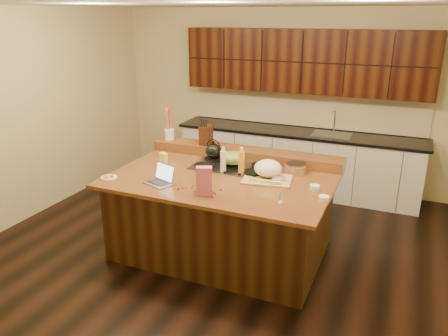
% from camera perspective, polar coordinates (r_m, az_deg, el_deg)
% --- Properties ---
extents(room, '(5.52, 5.02, 2.72)m').
position_cam_1_polar(room, '(4.64, -0.24, 3.89)').
color(room, black).
rests_on(room, ground).
extents(island, '(2.40, 1.60, 0.92)m').
position_cam_1_polar(island, '(4.95, -0.23, -6.03)').
color(island, black).
rests_on(island, ground).
extents(back_ledge, '(2.40, 0.30, 0.12)m').
position_cam_1_polar(back_ledge, '(5.37, 2.73, 1.92)').
color(back_ledge, black).
rests_on(back_ledge, island).
extents(cooktop, '(0.92, 0.52, 0.05)m').
position_cam_1_polar(cooktop, '(5.03, 1.12, 0.18)').
color(cooktop, gray).
rests_on(cooktop, island).
extents(back_counter, '(3.70, 0.66, 2.40)m').
position_cam_1_polar(back_counter, '(6.69, 9.78, 5.23)').
color(back_counter, silver).
rests_on(back_counter, ground).
extents(kettle, '(0.21, 0.21, 0.17)m').
position_cam_1_polar(kettle, '(5.22, -1.39, 2.25)').
color(kettle, black).
rests_on(kettle, cooktop).
extents(green_bowl, '(0.34, 0.34, 0.15)m').
position_cam_1_polar(green_bowl, '(5.00, 1.13, 1.31)').
color(green_bowl, olive).
rests_on(green_bowl, cooktop).
extents(laptop, '(0.34, 0.31, 0.20)m').
position_cam_1_polar(laptop, '(4.62, -8.20, -1.32)').
color(laptop, '#B7B7BC').
rests_on(laptop, island).
extents(oil_bottle, '(0.09, 0.09, 0.27)m').
position_cam_1_polar(oil_bottle, '(4.77, 2.30, 0.61)').
color(oil_bottle, orange).
rests_on(oil_bottle, island).
extents(vinegar_bottle, '(0.06, 0.06, 0.25)m').
position_cam_1_polar(vinegar_bottle, '(4.85, -0.10, 0.80)').
color(vinegar_bottle, silver).
rests_on(vinegar_bottle, island).
extents(wooden_tray, '(0.56, 0.45, 0.21)m').
position_cam_1_polar(wooden_tray, '(4.69, 5.74, -0.37)').
color(wooden_tray, tan).
rests_on(wooden_tray, island).
extents(ramekin_a, '(0.11, 0.11, 0.04)m').
position_cam_1_polar(ramekin_a, '(4.26, 12.90, -3.88)').
color(ramekin_a, white).
rests_on(ramekin_a, island).
extents(ramekin_b, '(0.12, 0.12, 0.04)m').
position_cam_1_polar(ramekin_b, '(4.51, 11.76, -2.48)').
color(ramekin_b, white).
rests_on(ramekin_b, island).
extents(ramekin_c, '(0.11, 0.11, 0.04)m').
position_cam_1_polar(ramekin_c, '(4.64, 6.87, -1.58)').
color(ramekin_c, white).
rests_on(ramekin_c, island).
extents(strainer_bowl, '(0.28, 0.28, 0.09)m').
position_cam_1_polar(strainer_bowl, '(4.93, 9.33, -0.11)').
color(strainer_bowl, '#996B3F').
rests_on(strainer_bowl, island).
extents(kitchen_timer, '(0.08, 0.08, 0.07)m').
position_cam_1_polar(kitchen_timer, '(4.23, 7.38, -3.52)').
color(kitchen_timer, silver).
rests_on(kitchen_timer, island).
extents(pink_bag, '(0.18, 0.14, 0.29)m').
position_cam_1_polar(pink_bag, '(4.24, -2.60, -1.72)').
color(pink_bag, '#BF5A73').
rests_on(pink_bag, island).
extents(candy_plate, '(0.24, 0.24, 0.01)m').
position_cam_1_polar(candy_plate, '(4.89, -14.81, -1.20)').
color(candy_plate, white).
rests_on(candy_plate, island).
extents(package_box, '(0.11, 0.09, 0.13)m').
position_cam_1_polar(package_box, '(5.23, -7.93, 1.30)').
color(package_box, '#EDDA53').
rests_on(package_box, island).
extents(utensil_crock, '(0.15, 0.15, 0.14)m').
position_cam_1_polar(utensil_crock, '(5.77, -7.14, 4.38)').
color(utensil_crock, white).
rests_on(utensil_crock, back_ledge).
extents(knife_block, '(0.12, 0.20, 0.24)m').
position_cam_1_polar(knife_block, '(5.52, -2.36, 4.34)').
color(knife_block, black).
rests_on(knife_block, back_ledge).
extents(gumdrop_0, '(0.02, 0.02, 0.02)m').
position_cam_1_polar(gumdrop_0, '(4.43, -5.99, -2.74)').
color(gumdrop_0, red).
rests_on(gumdrop_0, island).
extents(gumdrop_1, '(0.02, 0.02, 0.02)m').
position_cam_1_polar(gumdrop_1, '(4.43, -3.16, -2.66)').
color(gumdrop_1, '#198C26').
rests_on(gumdrop_1, island).
extents(gumdrop_2, '(0.02, 0.02, 0.02)m').
position_cam_1_polar(gumdrop_2, '(4.47, -4.94, -2.50)').
color(gumdrop_2, red).
rests_on(gumdrop_2, island).
extents(gumdrop_3, '(0.02, 0.02, 0.02)m').
position_cam_1_polar(gumdrop_3, '(4.50, -4.07, -2.30)').
color(gumdrop_3, '#198C26').
rests_on(gumdrop_3, island).
extents(gumdrop_4, '(0.02, 0.02, 0.02)m').
position_cam_1_polar(gumdrop_4, '(4.45, -5.39, -2.61)').
color(gumdrop_4, red).
rests_on(gumdrop_4, island).
extents(gumdrop_5, '(0.02, 0.02, 0.02)m').
position_cam_1_polar(gumdrop_5, '(4.34, -1.37, -3.12)').
color(gumdrop_5, '#198C26').
rests_on(gumdrop_5, island).
extents(gumdrop_6, '(0.02, 0.02, 0.02)m').
position_cam_1_polar(gumdrop_6, '(4.46, -4.22, -2.55)').
color(gumdrop_6, red).
rests_on(gumdrop_6, island).
extents(gumdrop_7, '(0.02, 0.02, 0.02)m').
position_cam_1_polar(gumdrop_7, '(4.30, -1.12, -3.34)').
color(gumdrop_7, '#198C26').
rests_on(gumdrop_7, island).
extents(gumdrop_8, '(0.02, 0.02, 0.02)m').
position_cam_1_polar(gumdrop_8, '(4.38, -0.37, -2.87)').
color(gumdrop_8, red).
rests_on(gumdrop_8, island).
extents(gumdrop_9, '(0.02, 0.02, 0.02)m').
position_cam_1_polar(gumdrop_9, '(4.30, -2.44, -3.37)').
color(gumdrop_9, '#198C26').
rests_on(gumdrop_9, island).
extents(gumdrop_10, '(0.02, 0.02, 0.02)m').
position_cam_1_polar(gumdrop_10, '(4.21, -1.46, -3.85)').
color(gumdrop_10, red).
rests_on(gumdrop_10, island).
extents(gumdrop_11, '(0.02, 0.02, 0.02)m').
position_cam_1_polar(gumdrop_11, '(4.36, -3.87, -3.03)').
color(gumdrop_11, '#198C26').
rests_on(gumdrop_11, island).
extents(gumdrop_12, '(0.02, 0.02, 0.02)m').
position_cam_1_polar(gumdrop_12, '(4.24, -1.53, -3.68)').
color(gumdrop_12, red).
rests_on(gumdrop_12, island).
extents(gumdrop_13, '(0.02, 0.02, 0.02)m').
position_cam_1_polar(gumdrop_13, '(4.45, -4.94, -2.59)').
color(gumdrop_13, '#198C26').
rests_on(gumdrop_13, island).
extents(gumdrop_14, '(0.02, 0.02, 0.02)m').
position_cam_1_polar(gumdrop_14, '(4.43, -3.26, -2.66)').
color(gumdrop_14, red).
rests_on(gumdrop_14, island).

